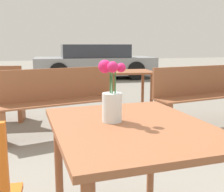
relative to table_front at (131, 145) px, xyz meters
The scene contains 6 objects.
table_front is the anchor object (origin of this frame).
flower_vase 0.25m from the table_front, 136.31° to the left, with size 0.13×0.13×0.31m.
bench_near 2.91m from the table_front, 45.04° to the left, with size 1.84×0.58×0.85m.
bench_far 2.29m from the table_front, 91.40° to the left, with size 1.57×0.61×0.85m.
table_back 3.13m from the table_front, 68.19° to the left, with size 0.81×0.77×0.73m.
parked_car 8.40m from the table_front, 76.39° to the left, with size 4.16×2.12×1.15m.
Camera 1 is at (-0.52, -1.25, 1.15)m, focal length 45.00 mm.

